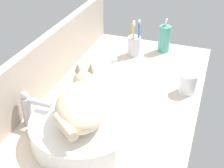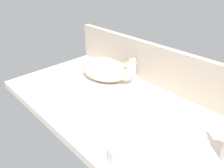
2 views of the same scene
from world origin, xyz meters
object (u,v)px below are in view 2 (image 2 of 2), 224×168
Objects in this scene: cat at (107,69)px; faucet at (132,68)px; water_glass at (119,158)px; sink_basin at (105,85)px.

cat is 2.32× the size of faucet.
cat reaches higher than water_glass.
sink_basin is at bearing -91.06° from faucet.
cat is 3.73× the size of water_glass.
water_glass is (39.29, -49.77, -3.63)cm from faucet.
water_glass is (39.67, -29.19, -0.19)cm from sink_basin.
faucet is at bearing 92.54° from cat.
cat is (1.27, 0.51, 9.62)cm from sink_basin.
sink_basin is 9.72cm from cat.
cat is at bearing 142.28° from water_glass.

